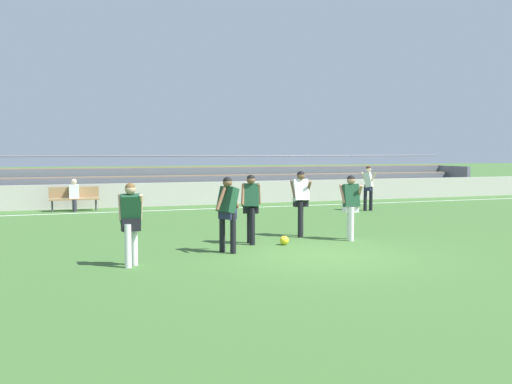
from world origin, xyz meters
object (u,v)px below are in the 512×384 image
player_dark_challenging (251,203)px  player_dark_dropping_back (131,217)px  player_white_on_ball (301,197)px  player_dark_wide_right (228,208)px  bench_far_right (74,196)px  soccer_ball (284,240)px  bleacher_stand (249,181)px  player_white_deep_cover (368,184)px  player_dark_wide_left (351,202)px  spectator_seated (74,193)px

player_dark_challenging → player_dark_dropping_back: player_dark_challenging is taller
player_white_on_ball → player_dark_wide_right: bearing=-146.4°
bench_far_right → player_dark_wide_right: size_ratio=1.08×
bench_far_right → soccer_ball: 10.84m
bleacher_stand → player_white_deep_cover: bearing=-68.6°
bleacher_stand → player_dark_wide_right: size_ratio=13.86×
bench_far_right → player_dark_wide_left: size_ratio=1.10×
player_dark_challenging → player_dark_wide_left: 2.57m
player_dark_wide_right → spectator_seated: bearing=105.6°
spectator_seated → player_white_deep_cover: 11.01m
spectator_seated → player_dark_challenging: bearing=-68.2°
player_white_deep_cover → player_dark_wide_left: (-4.13, -6.12, -0.04)m
player_dark_wide_right → player_dark_challenging: bearing=47.4°
player_white_on_ball → soccer_ball: size_ratio=7.80×
player_dark_wide_left → player_dark_wide_right: (-3.43, -0.70, 0.03)m
player_white_deep_cover → player_dark_wide_right: size_ratio=1.01×
player_dark_dropping_back → spectator_seated: bearing=93.5°
bench_far_right → player_dark_wide_right: (2.88, -10.42, 0.45)m
bench_far_right → player_dark_dropping_back: size_ratio=1.11×
bleacher_stand → player_dark_challenging: size_ratio=13.86×
bench_far_right → player_dark_dropping_back: (0.69, -11.25, 0.41)m
player_dark_wide_left → soccer_ball: (-1.86, -0.16, -0.86)m
player_dark_wide_left → player_dark_dropping_back: size_ratio=1.01×
bench_far_right → player_white_on_ball: bearing=-58.6°
player_white_deep_cover → player_dark_wide_right: 10.18m
spectator_seated → bench_far_right: bearing=90.0°
bleacher_stand → bench_far_right: bleacher_stand is taller
player_dark_wide_right → bleacher_stand: bearing=69.3°
player_white_on_ball → player_white_deep_cover: player_white_on_ball is taller
player_dark_wide_left → player_dark_dropping_back: 5.82m
player_dark_wide_right → player_white_on_ball: bearing=33.6°
player_dark_challenging → player_dark_dropping_back: 3.53m
player_dark_challenging → soccer_ball: bearing=-29.5°
bench_far_right → bleacher_stand: bearing=20.0°
player_white_on_ball → player_dark_wide_right: player_white_on_ball is taller
spectator_seated → player_dark_wide_left: bearing=-56.7°
spectator_seated → player_white_on_ball: (5.36, -8.65, 0.33)m
spectator_seated → player_dark_dropping_back: (0.69, -11.14, 0.26)m
player_dark_wide_right → soccer_ball: size_ratio=7.60×
bench_far_right → player_white_deep_cover: bearing=-19.0°
player_white_on_ball → player_dark_wide_right: size_ratio=1.03×
player_dark_challenging → player_dark_wide_left: player_dark_challenging is taller
player_dark_dropping_back → soccer_ball: (3.76, 1.37, -0.85)m
player_dark_challenging → player_dark_wide_left: size_ratio=1.02×
bleacher_stand → spectator_seated: bleacher_stand is taller
player_dark_wide_right → player_dark_dropping_back: bearing=-159.2°
player_dark_challenging → player_dark_wide_right: 1.28m
player_white_on_ball → player_dark_wide_right: (-2.48, -1.65, -0.03)m
spectator_seated → player_dark_challenging: size_ratio=0.72×
player_dark_wide_right → player_dark_dropping_back: (-2.19, -0.83, -0.04)m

